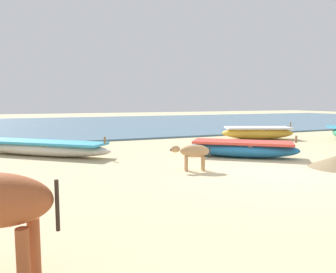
{
  "coord_description": "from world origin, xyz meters",
  "views": [
    {
      "loc": [
        -5.2,
        -5.78,
        1.61
      ],
      "look_at": [
        -1.42,
        2.84,
        0.6
      ],
      "focal_mm": 35.16,
      "sensor_mm": 36.0,
      "label": 1
    }
  ],
  "objects": [
    {
      "name": "fishing_boat_0",
      "position": [
        0.55,
        1.99,
        0.26
      ],
      "size": [
        3.06,
        2.74,
        0.66
      ],
      "rotation": [
        0.0,
        0.0,
        5.6
      ],
      "color": "#1E669E",
      "rests_on": "ground"
    },
    {
      "name": "fishing_boat_2",
      "position": [
        -4.75,
        4.59,
        0.24
      ],
      "size": [
        4.01,
        3.67,
        0.63
      ],
      "rotation": [
        0.0,
        0.0,
        5.56
      ],
      "color": "beige",
      "rests_on": "ground"
    },
    {
      "name": "ground",
      "position": [
        0.0,
        0.0,
        0.0
      ],
      "size": [
        80.0,
        80.0,
        0.0
      ],
      "primitive_type": "plane",
      "color": "#CCB789"
    },
    {
      "name": "calf_near_tan",
      "position": [
        -1.64,
        0.88,
        0.44
      ],
      "size": [
        0.92,
        0.49,
        0.61
      ],
      "rotation": [
        0.0,
        0.0,
        2.8
      ],
      "color": "tan",
      "rests_on": "ground"
    },
    {
      "name": "fishing_boat_3",
      "position": [
        3.93,
        5.5,
        0.29
      ],
      "size": [
        3.24,
        2.16,
        0.73
      ],
      "rotation": [
        0.0,
        0.0,
        5.89
      ],
      "color": "gold",
      "rests_on": "ground"
    },
    {
      "name": "sea_water",
      "position": [
        0.0,
        17.21,
        0.04
      ],
      "size": [
        60.0,
        20.0,
        0.08
      ],
      "primitive_type": "cube",
      "color": "slate",
      "rests_on": "ground"
    }
  ]
}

